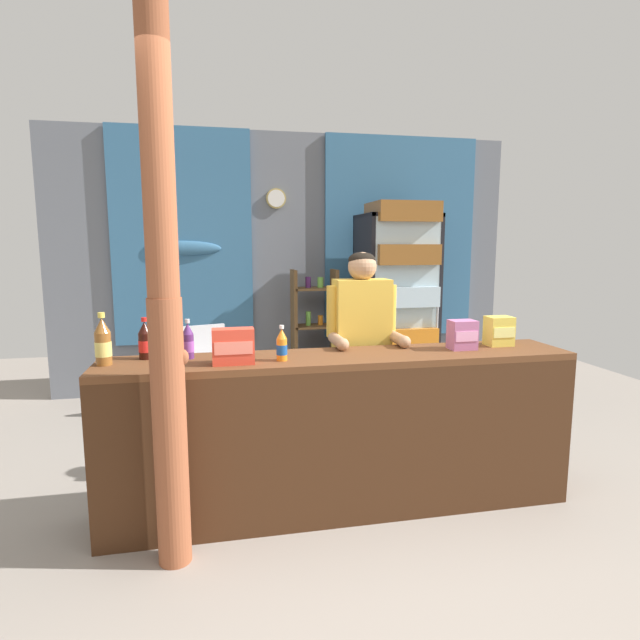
% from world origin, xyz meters
% --- Properties ---
extents(ground_plane, '(8.29, 8.29, 0.00)m').
position_xyz_m(ground_plane, '(0.00, 1.28, 0.00)').
color(ground_plane, gray).
extents(back_wall_curtained, '(5.03, 0.22, 2.80)m').
position_xyz_m(back_wall_curtained, '(0.03, 3.23, 1.44)').
color(back_wall_curtained, slate).
rests_on(back_wall_curtained, ground).
extents(stall_counter, '(2.80, 0.48, 0.96)m').
position_xyz_m(stall_counter, '(-0.08, 0.34, 0.58)').
color(stall_counter, brown).
rests_on(stall_counter, ground).
extents(timber_post, '(0.19, 0.17, 2.72)m').
position_xyz_m(timber_post, '(-1.05, 0.08, 1.30)').
color(timber_post, '#995133').
rests_on(timber_post, ground).
extents(drink_fridge, '(0.75, 0.75, 2.03)m').
position_xyz_m(drink_fridge, '(1.06, 2.61, 1.11)').
color(drink_fridge, black).
rests_on(drink_fridge, ground).
extents(bottle_shelf_rack, '(0.48, 0.28, 1.35)m').
position_xyz_m(bottle_shelf_rack, '(0.23, 2.87, 0.70)').
color(bottle_shelf_rack, brown).
rests_on(bottle_shelf_rack, ground).
extents(plastic_lawn_chair, '(0.54, 0.54, 0.86)m').
position_xyz_m(plastic_lawn_chair, '(-0.90, 2.29, 0.49)').
color(plastic_lawn_chair, silver).
rests_on(plastic_lawn_chair, ground).
extents(shopkeeper, '(0.48, 0.42, 1.56)m').
position_xyz_m(shopkeeper, '(0.15, 0.83, 0.98)').
color(shopkeeper, '#28282D').
rests_on(shopkeeper, ground).
extents(soda_bottle_iced_tea, '(0.09, 0.09, 0.29)m').
position_xyz_m(soda_bottle_iced_tea, '(-1.41, 0.46, 1.08)').
color(soda_bottle_iced_tea, brown).
rests_on(soda_bottle_iced_tea, stall_counter).
extents(soda_bottle_grape_soda, '(0.07, 0.07, 0.23)m').
position_xyz_m(soda_bottle_grape_soda, '(-0.97, 0.53, 1.06)').
color(soda_bottle_grape_soda, '#56286B').
rests_on(soda_bottle_grape_soda, stall_counter).
extents(soda_bottle_orange_soda, '(0.06, 0.06, 0.20)m').
position_xyz_m(soda_bottle_orange_soda, '(-0.45, 0.37, 1.05)').
color(soda_bottle_orange_soda, orange).
rests_on(soda_bottle_orange_soda, stall_counter).
extents(soda_bottle_cola, '(0.07, 0.07, 0.24)m').
position_xyz_m(soda_bottle_cola, '(-1.21, 0.57, 1.06)').
color(soda_bottle_cola, black).
rests_on(soda_bottle_cola, stall_counter).
extents(snack_box_instant_noodle, '(0.16, 0.13, 0.19)m').
position_xyz_m(snack_box_instant_noodle, '(0.99, 0.52, 1.05)').
color(snack_box_instant_noodle, '#EAD14C').
rests_on(snack_box_instant_noodle, stall_counter).
extents(snack_box_wafer, '(0.16, 0.12, 0.18)m').
position_xyz_m(snack_box_wafer, '(0.70, 0.46, 1.05)').
color(snack_box_wafer, '#B76699').
rests_on(snack_box_wafer, stall_counter).
extents(snack_box_crackers, '(0.23, 0.11, 0.20)m').
position_xyz_m(snack_box_crackers, '(-0.72, 0.34, 1.06)').
color(snack_box_crackers, '#E5422D').
rests_on(snack_box_crackers, stall_counter).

